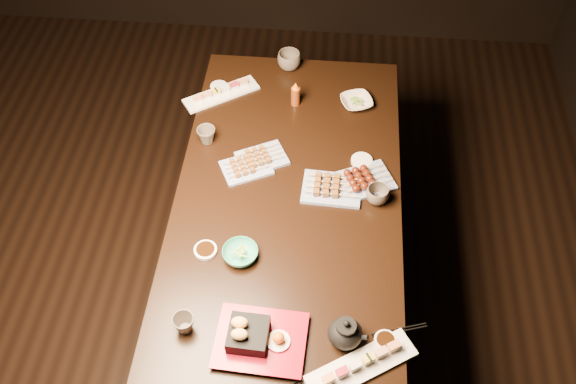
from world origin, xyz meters
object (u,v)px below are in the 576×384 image
object	(u,v)px
sushi_platter_far	(221,92)
yakitori_plate_right	(332,185)
teacup_far_left	(207,135)
teacup_near_left	(184,324)
sushi_platter_near	(362,363)
teapot	(345,331)
yakitori_plate_center	(262,155)
yakitori_plate_left	(246,165)
edamame_bowl_green	(240,254)
dining_table	(287,258)
condiment_bottle	(295,94)
teacup_far_right	(289,61)
tempura_tray	(260,335)
edamame_bowl_cream	(356,102)
teacup_mid_right	(377,195)

from	to	relation	value
sushi_platter_far	yakitori_plate_right	distance (m)	0.74
sushi_platter_far	teacup_far_left	distance (m)	0.30
yakitori_plate_right	sushi_platter_far	bearing A→B (deg)	138.03
teacup_near_left	sushi_platter_near	bearing A→B (deg)	-8.04
teacup_near_left	teapot	xyz separation A→B (m)	(0.54, 0.01, 0.02)
yakitori_plate_center	yakitori_plate_left	distance (m)	0.08
edamame_bowl_green	teacup_far_left	size ratio (longest dim) A/B	1.67
dining_table	edamame_bowl_green	xyz separation A→B (m)	(-0.15, -0.26, 0.40)
sushi_platter_near	teacup_near_left	size ratio (longest dim) A/B	5.00
teacup_far_left	condiment_bottle	distance (m)	0.45
yakitori_plate_right	teacup_near_left	distance (m)	0.81
sushi_platter_far	edamame_bowl_green	world-z (taller)	sushi_platter_far
teacup_far_right	condiment_bottle	distance (m)	0.25
sushi_platter_near	teacup_far_left	distance (m)	1.18
sushi_platter_near	tempura_tray	xyz separation A→B (m)	(-0.34, 0.06, 0.03)
edamame_bowl_cream	teacup_mid_right	bearing A→B (deg)	-80.56
yakitori_plate_right	condiment_bottle	world-z (taller)	condiment_bottle
sushi_platter_far	edamame_bowl_green	size ratio (longest dim) A/B	2.64
yakitori_plate_right	teacup_far_right	xyz separation A→B (m)	(-0.23, 0.74, 0.01)
yakitori_plate_right	yakitori_plate_center	bearing A→B (deg)	157.19
edamame_bowl_green	teacup_near_left	bearing A→B (deg)	-115.99
edamame_bowl_cream	teacup_mid_right	distance (m)	0.56
sushi_platter_near	teapot	bearing A→B (deg)	90.05
teacup_near_left	teapot	world-z (taller)	teapot
dining_table	teacup_far_left	xyz separation A→B (m)	(-0.37, 0.32, 0.41)
yakitori_plate_left	teapot	xyz separation A→B (m)	(0.43, -0.73, 0.03)
dining_table	edamame_bowl_cream	xyz separation A→B (m)	(0.26, 0.60, 0.39)
yakitori_plate_right	teacup_far_left	world-z (taller)	teacup_far_left
teacup_mid_right	tempura_tray	bearing A→B (deg)	-120.94
yakitori_plate_center	edamame_bowl_cream	distance (m)	0.53
teacup_far_right	teapot	bearing A→B (deg)	-77.61
sushi_platter_near	yakitori_plate_center	distance (m)	0.98
sushi_platter_far	yakitori_plate_center	bearing A→B (deg)	87.05
teapot	yakitori_plate_center	bearing A→B (deg)	128.42
yakitori_plate_center	teacup_mid_right	world-z (taller)	teacup_mid_right
yakitori_plate_center	teacup_far_right	world-z (taller)	teacup_far_right
sushi_platter_near	teapot	xyz separation A→B (m)	(-0.06, 0.09, 0.04)
sushi_platter_near	teacup_far_left	bearing A→B (deg)	92.64
sushi_platter_far	teacup_near_left	size ratio (longest dim) A/B	4.62
edamame_bowl_cream	teacup_far_left	bearing A→B (deg)	-155.75
sushi_platter_far	teacup_far_left	size ratio (longest dim) A/B	4.40
sushi_platter_far	yakitori_plate_right	bearing A→B (deg)	101.17
yakitori_plate_right	tempura_tray	size ratio (longest dim) A/B	0.77
sushi_platter_near	yakitori_plate_left	size ratio (longest dim) A/B	1.93
sushi_platter_far	edamame_bowl_cream	xyz separation A→B (m)	(0.62, -0.01, -0.00)
sushi_platter_near	edamame_bowl_cream	distance (m)	1.25
yakitori_plate_right	tempura_tray	bearing A→B (deg)	-104.20
yakitori_plate_center	dining_table	bearing A→B (deg)	-88.96
yakitori_plate_right	edamame_bowl_cream	bearing A→B (deg)	82.78
teacup_far_right	teapot	distance (m)	1.43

